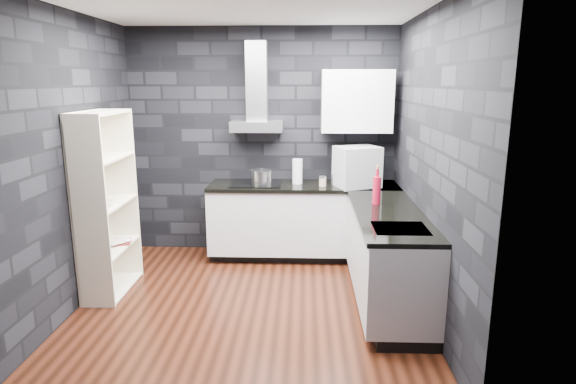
# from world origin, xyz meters

# --- Properties ---
(ground) EXTENTS (3.20, 3.20, 0.00)m
(ground) POSITION_xyz_m (0.00, 0.00, 0.00)
(ground) COLOR #3A180D
(ceiling) EXTENTS (3.20, 3.20, 0.00)m
(ceiling) POSITION_xyz_m (0.00, 0.00, 2.70)
(ceiling) COLOR white
(wall_back) EXTENTS (3.20, 0.05, 2.70)m
(wall_back) POSITION_xyz_m (0.00, 1.62, 1.35)
(wall_back) COLOR black
(wall_back) RESTS_ON ground
(wall_front) EXTENTS (3.20, 0.05, 2.70)m
(wall_front) POSITION_xyz_m (0.00, -1.62, 1.35)
(wall_front) COLOR black
(wall_front) RESTS_ON ground
(wall_left) EXTENTS (0.05, 3.20, 2.70)m
(wall_left) POSITION_xyz_m (-1.62, 0.00, 1.35)
(wall_left) COLOR black
(wall_left) RESTS_ON ground
(wall_right) EXTENTS (0.05, 3.20, 2.70)m
(wall_right) POSITION_xyz_m (1.62, 0.00, 1.35)
(wall_right) COLOR black
(wall_right) RESTS_ON ground
(toekick_back) EXTENTS (2.18, 0.50, 0.10)m
(toekick_back) POSITION_xyz_m (0.50, 1.34, 0.05)
(toekick_back) COLOR black
(toekick_back) RESTS_ON ground
(toekick_right) EXTENTS (0.50, 1.78, 0.10)m
(toekick_right) POSITION_xyz_m (1.34, 0.10, 0.05)
(toekick_right) COLOR black
(toekick_right) RESTS_ON ground
(counter_back_cab) EXTENTS (2.20, 0.60, 0.76)m
(counter_back_cab) POSITION_xyz_m (0.50, 1.30, 0.48)
(counter_back_cab) COLOR silver
(counter_back_cab) RESTS_ON ground
(counter_right_cab) EXTENTS (0.60, 1.80, 0.76)m
(counter_right_cab) POSITION_xyz_m (1.30, 0.10, 0.48)
(counter_right_cab) COLOR silver
(counter_right_cab) RESTS_ON ground
(counter_back_top) EXTENTS (2.20, 0.62, 0.04)m
(counter_back_top) POSITION_xyz_m (0.50, 1.29, 0.88)
(counter_back_top) COLOR black
(counter_back_top) RESTS_ON counter_back_cab
(counter_right_top) EXTENTS (0.62, 1.80, 0.04)m
(counter_right_top) POSITION_xyz_m (1.29, 0.10, 0.88)
(counter_right_top) COLOR black
(counter_right_top) RESTS_ON counter_right_cab
(counter_corner_top) EXTENTS (0.62, 0.62, 0.04)m
(counter_corner_top) POSITION_xyz_m (1.30, 1.30, 0.88)
(counter_corner_top) COLOR black
(counter_corner_top) RESTS_ON counter_right_cab
(hood_body) EXTENTS (0.60, 0.34, 0.12)m
(hood_body) POSITION_xyz_m (-0.05, 1.43, 1.56)
(hood_body) COLOR #B1B1B6
(hood_body) RESTS_ON wall_back
(hood_chimney) EXTENTS (0.24, 0.20, 0.90)m
(hood_chimney) POSITION_xyz_m (-0.05, 1.50, 2.07)
(hood_chimney) COLOR #B1B1B6
(hood_chimney) RESTS_ON hood_body
(upper_cabinet) EXTENTS (0.80, 0.35, 0.70)m
(upper_cabinet) POSITION_xyz_m (1.10, 1.43, 1.85)
(upper_cabinet) COLOR silver
(upper_cabinet) RESTS_ON wall_back
(cooktop) EXTENTS (0.58, 0.50, 0.01)m
(cooktop) POSITION_xyz_m (-0.05, 1.30, 0.91)
(cooktop) COLOR black
(cooktop) RESTS_ON counter_back_top
(sink_rim) EXTENTS (0.44, 0.40, 0.01)m
(sink_rim) POSITION_xyz_m (1.30, -0.40, 0.89)
(sink_rim) COLOR #B1B1B6
(sink_rim) RESTS_ON counter_right_top
(pot) EXTENTS (0.29, 0.29, 0.14)m
(pot) POSITION_xyz_m (0.01, 1.26, 0.98)
(pot) COLOR #B6B5BA
(pot) RESTS_ON cooktop
(glass_vase) EXTENTS (0.14, 0.14, 0.29)m
(glass_vase) POSITION_xyz_m (0.43, 1.34, 1.05)
(glass_vase) COLOR white
(glass_vase) RESTS_ON counter_back_top
(storage_jar) EXTENTS (0.08, 0.08, 0.10)m
(storage_jar) POSITION_xyz_m (0.72, 1.20, 0.95)
(storage_jar) COLOR tan
(storage_jar) RESTS_ON counter_back_top
(utensil_crock) EXTENTS (0.13, 0.13, 0.13)m
(utensil_crock) POSITION_xyz_m (0.86, 1.29, 0.96)
(utensil_crock) COLOR #B6B5BA
(utensil_crock) RESTS_ON counter_back_top
(appliance_garage) EXTENTS (0.56, 0.50, 0.46)m
(appliance_garage) POSITION_xyz_m (1.11, 1.20, 1.12)
(appliance_garage) COLOR #A9AAB0
(appliance_garage) RESTS_ON counter_back_top
(red_bottle) EXTENTS (0.09, 0.09, 0.27)m
(red_bottle) POSITION_xyz_m (1.22, 0.40, 1.03)
(red_bottle) COLOR #A80F2A
(red_bottle) RESTS_ON counter_right_top
(bookshelf) EXTENTS (0.59, 0.87, 1.80)m
(bookshelf) POSITION_xyz_m (-1.42, 0.29, 0.90)
(bookshelf) COLOR #F0E5CB
(bookshelf) RESTS_ON ground
(fruit_bowl) EXTENTS (0.28, 0.28, 0.06)m
(fruit_bowl) POSITION_xyz_m (-1.42, 0.15, 0.94)
(fruit_bowl) COLOR silver
(fruit_bowl) RESTS_ON bookshelf
(book_red) EXTENTS (0.18, 0.07, 0.24)m
(book_red) POSITION_xyz_m (-1.44, 0.40, 0.57)
(book_red) COLOR maroon
(book_red) RESTS_ON bookshelf
(book_second) EXTENTS (0.14, 0.13, 0.23)m
(book_second) POSITION_xyz_m (-1.43, 0.44, 0.59)
(book_second) COLOR #B2B2B2
(book_second) RESTS_ON bookshelf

